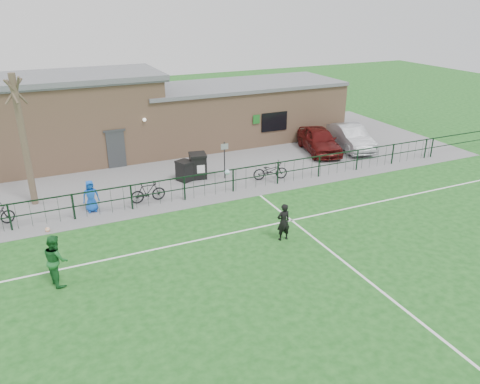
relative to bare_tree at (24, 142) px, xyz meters
name	(u,v)px	position (x,y,z in m)	size (l,w,h in m)	color
ground	(300,278)	(8.00, -10.50, -3.00)	(90.00, 90.00, 0.00)	#174E18
paving_strip	(180,161)	(8.00, 3.00, -2.99)	(34.00, 13.00, 0.02)	slate
pitch_line_touch	(216,196)	(8.00, -2.70, -3.00)	(28.00, 0.10, 0.01)	white
pitch_line_mid	(250,229)	(8.00, -6.50, -3.00)	(28.00, 0.10, 0.01)	white
pitch_line_perp	(348,265)	(10.00, -10.50, -3.00)	(0.10, 16.00, 0.01)	white
perimeter_fence	(214,184)	(8.00, -2.50, -2.40)	(28.00, 0.10, 1.20)	black
bare_tree	(24,142)	(0.00, 0.00, 0.00)	(0.30, 0.30, 6.00)	#4D3D2F
wheelie_bin_left	(185,172)	(7.30, -0.09, -2.48)	(0.66, 0.74, 0.99)	black
wheelie_bin_right	(198,166)	(8.09, 0.06, -2.36)	(0.82, 0.93, 1.24)	black
sign_post	(225,160)	(9.33, -0.65, -1.98)	(0.06, 0.06, 2.00)	black
car_maroon	(319,140)	(16.40, 1.13, -2.22)	(1.79, 4.45, 1.52)	#4C0E0D
car_silver	(351,137)	(18.62, 0.92, -2.24)	(1.57, 4.50, 1.48)	#989A9F
bicycle_d	(148,192)	(4.87, -1.99, -2.48)	(0.47, 1.66, 1.00)	black
bicycle_e	(270,171)	(11.45, -1.78, -2.50)	(0.64, 1.83, 0.96)	black
spectator_child	(91,196)	(2.31, -1.97, -2.25)	(0.71, 0.46, 1.46)	blue
goalkeeper_kick	(282,220)	(8.77, -7.75, -2.18)	(1.56, 3.15, 2.19)	black
outfield_player	(56,260)	(0.44, -7.37, -2.10)	(0.87, 0.68, 1.79)	#1B6028
ball_ground	(48,230)	(0.33, -3.24, -2.90)	(0.20, 0.20, 0.20)	white
clubhouse	(149,115)	(7.12, 6.00, -0.78)	(24.25, 5.40, 4.96)	tan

